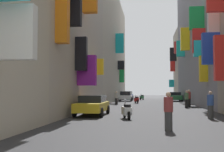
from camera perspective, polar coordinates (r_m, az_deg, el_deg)
ground_plane at (r=33.34m, az=7.10°, el=-5.52°), size 140.00×140.00×0.00m
building_left_mid_b at (r=26.98m, az=-10.24°, el=6.88°), size 7.29×13.29×12.26m
building_left_mid_c at (r=48.83m, az=-2.50°, el=5.45°), size 7.23×31.20×17.14m
building_right_mid_c at (r=43.46m, az=17.69°, el=8.26°), size 7.13×22.83×19.64m
building_right_far at (r=59.06m, az=14.74°, el=2.00°), size 7.18×9.97×12.79m
parked_car_blue at (r=54.20m, az=3.00°, el=-3.62°), size 1.86×4.05×1.48m
parked_car_green at (r=46.38m, az=11.74°, el=-3.77°), size 1.96×4.49×1.38m
parked_car_yellow at (r=20.09m, az=-3.69°, el=-5.40°), size 1.85×4.46×1.32m
parked_car_white at (r=46.29m, az=2.61°, el=-3.78°), size 1.97×3.95×1.49m
scooter_red at (r=38.59m, az=4.62°, el=-4.46°), size 0.69×1.74×1.13m
scooter_white at (r=17.66m, az=2.77°, el=-6.57°), size 0.71×1.94×1.13m
scooter_green at (r=51.79m, az=5.63°, el=-4.00°), size 0.73×1.76×1.13m
pedestrian_crossing at (r=29.39m, az=13.83°, el=-4.26°), size 0.51×0.51×1.64m
pedestrian_near_left at (r=30.87m, az=14.28°, el=-4.10°), size 0.50×0.50×1.71m
pedestrian_near_right at (r=34.80m, az=0.82°, el=-4.17°), size 0.48×0.48×1.54m
pedestrian_mid_street at (r=12.77m, az=10.57°, el=-6.56°), size 0.54×0.54×1.59m
pedestrian_far_away at (r=18.52m, az=18.03°, el=-5.23°), size 0.52×0.52×1.61m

